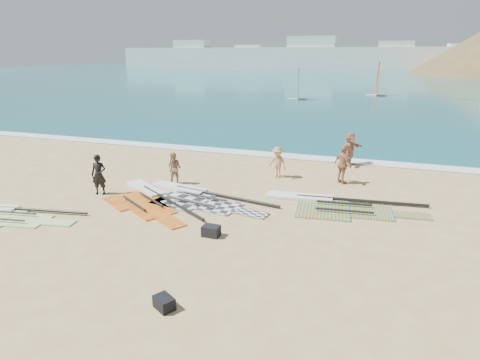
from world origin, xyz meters
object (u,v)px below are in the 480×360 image
(rig_green, at_px, (6,214))
(gear_bag_near, at_px, (211,231))
(beachgoer_left, at_px, (174,169))
(beachgoer_right, at_px, (350,149))
(gear_bag_far, at_px, (164,303))
(beachgoer_mid, at_px, (277,162))
(rig_orange, at_px, (331,204))
(beachgoer_back, at_px, (343,165))
(rig_grey, at_px, (196,196))
(person_wetsuit, at_px, (99,175))
(rig_red, at_px, (148,198))

(rig_green, distance_m, gear_bag_near, 8.17)
(gear_bag_near, distance_m, beachgoer_left, 6.02)
(gear_bag_near, height_order, beachgoer_right, beachgoer_right)
(gear_bag_near, distance_m, gear_bag_far, 4.13)
(beachgoer_left, distance_m, beachgoer_mid, 5.04)
(rig_orange, xyz_separation_m, beachgoer_back, (0.14, 3.07, 0.86))
(rig_grey, bearing_deg, beachgoer_left, 151.82)
(rig_orange, bearing_deg, person_wetsuit, -174.73)
(gear_bag_near, bearing_deg, beachgoer_back, 63.36)
(rig_orange, distance_m, beachgoer_right, 6.60)
(gear_bag_far, bearing_deg, beachgoer_mid, 89.72)
(rig_grey, relative_size, rig_orange, 0.96)
(person_wetsuit, height_order, beachgoer_left, person_wetsuit)
(rig_orange, xyz_separation_m, beachgoer_right, (0.22, 6.53, 0.87))
(gear_bag_near, xyz_separation_m, beachgoer_right, (3.74, 10.76, 0.74))
(gear_bag_far, bearing_deg, rig_red, 123.97)
(rig_orange, height_order, beachgoer_back, beachgoer_back)
(rig_green, bearing_deg, person_wetsuit, 49.59)
(rig_orange, xyz_separation_m, beachgoer_mid, (-2.98, 3.03, 0.73))
(rig_red, distance_m, gear_bag_far, 7.90)
(rig_grey, height_order, beachgoer_back, beachgoer_back)
(gear_bag_far, bearing_deg, person_wetsuit, 136.05)
(beachgoer_back, bearing_deg, rig_orange, 129.69)
(person_wetsuit, relative_size, beachgoer_mid, 1.14)
(rig_red, relative_size, person_wetsuit, 2.97)
(person_wetsuit, bearing_deg, beachgoer_back, 11.98)
(rig_green, relative_size, beachgoer_mid, 3.41)
(rig_green, xyz_separation_m, gear_bag_near, (8.13, 0.81, 0.13))
(rig_grey, height_order, beachgoer_right, beachgoer_right)
(rig_orange, height_order, gear_bag_near, gear_bag_near)
(beachgoer_right, bearing_deg, person_wetsuit, 159.56)
(rig_grey, relative_size, rig_red, 1.20)
(rig_grey, xyz_separation_m, rig_orange, (5.61, 0.92, 0.00))
(rig_grey, xyz_separation_m, rig_green, (-6.03, -4.11, -0.00))
(gear_bag_near, height_order, beachgoer_mid, beachgoer_mid)
(rig_grey, distance_m, gear_bag_far, 7.84)
(rig_orange, xyz_separation_m, gear_bag_near, (-3.52, -4.22, 0.13))
(gear_bag_near, distance_m, beachgoer_back, 8.20)
(gear_bag_near, relative_size, person_wetsuit, 0.32)
(rig_grey, xyz_separation_m, rig_red, (-1.84, -0.85, -0.00))
(rig_orange, bearing_deg, beachgoer_mid, 128.93)
(beachgoer_right, bearing_deg, rig_grey, 171.31)
(rig_green, xyz_separation_m, rig_orange, (11.65, 5.03, 0.00))
(rig_red, relative_size, beachgoer_back, 2.90)
(beachgoer_right, bearing_deg, gear_bag_far, -163.03)
(gear_bag_near, bearing_deg, beachgoer_right, 70.83)
(beachgoer_left, bearing_deg, person_wetsuit, -137.34)
(rig_grey, xyz_separation_m, person_wetsuit, (-4.12, -0.95, 0.84))
(gear_bag_far, bearing_deg, rig_green, 159.06)
(rig_red, height_order, gear_bag_near, gear_bag_near)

